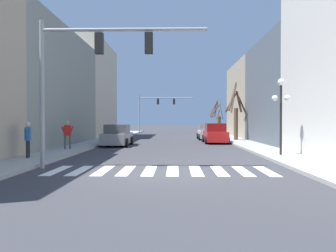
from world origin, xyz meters
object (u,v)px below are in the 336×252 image
(pedestrian_crossing_street, at_px, (28,136))
(street_tree_right_far, at_px, (219,120))
(traffic_signal_near, at_px, (90,61))
(car_parked_left_mid, at_px, (117,136))
(street_lamp_right_corner, at_px, (281,101))
(street_tree_left_mid, at_px, (217,119))
(pedestrian_on_left_sidewalk, at_px, (67,132))
(traffic_signal_far, at_px, (156,105))
(car_parked_right_far, at_px, (215,134))
(street_tree_left_far, at_px, (236,112))
(car_parked_left_near, at_px, (208,132))

(pedestrian_crossing_street, distance_m, street_tree_right_far, 32.46)
(traffic_signal_near, relative_size, car_parked_left_mid, 1.48)
(street_lamp_right_corner, relative_size, car_parked_left_mid, 0.87)
(street_tree_left_mid, bearing_deg, traffic_signal_near, -106.17)
(street_lamp_right_corner, bearing_deg, traffic_signal_near, -155.28)
(pedestrian_on_left_sidewalk, bearing_deg, traffic_signal_far, -101.19)
(street_tree_right_far, bearing_deg, car_parked_right_far, -98.69)
(traffic_signal_near, bearing_deg, car_parked_left_mid, 95.10)
(pedestrian_on_left_sidewalk, xyz_separation_m, street_tree_left_mid, (12.29, 23.47, 0.98))
(car_parked_right_far, bearing_deg, street_tree_left_mid, -7.55)
(street_tree_right_far, bearing_deg, pedestrian_on_left_sidewalk, -117.26)
(pedestrian_crossing_street, height_order, street_tree_right_far, street_tree_right_far)
(street_tree_left_mid, bearing_deg, street_tree_left_far, -89.30)
(car_parked_left_mid, relative_size, street_tree_left_far, 0.85)
(street_tree_right_far, xyz_separation_m, street_tree_left_far, (-0.38, -14.49, 0.77))
(pedestrian_on_left_sidewalk, bearing_deg, street_lamp_right_corner, 162.25)
(traffic_signal_near, bearing_deg, car_parked_right_far, 65.67)
(traffic_signal_far, relative_size, car_parked_right_far, 1.86)
(car_parked_right_far, bearing_deg, street_tree_left_far, -41.36)
(car_parked_left_near, xyz_separation_m, pedestrian_on_left_sidewalk, (-10.15, -13.14, 0.46))
(car_parked_left_near, xyz_separation_m, street_tree_left_far, (2.30, -2.74, 2.00))
(pedestrian_on_left_sidewalk, distance_m, street_tree_left_far, 16.29)
(car_parked_left_near, height_order, pedestrian_crossing_street, pedestrian_crossing_street)
(street_tree_left_mid, bearing_deg, traffic_signal_far, 150.38)
(street_lamp_right_corner, bearing_deg, pedestrian_crossing_street, -172.76)
(car_parked_right_far, relative_size, street_tree_right_far, 1.04)
(car_parked_right_far, xyz_separation_m, pedestrian_crossing_street, (-10.57, -12.64, 0.39))
(car_parked_right_far, distance_m, car_parked_left_mid, 8.51)
(traffic_signal_near, xyz_separation_m, street_tree_left_mid, (8.92, 30.75, -2.18))
(street_lamp_right_corner, height_order, street_tree_left_mid, street_tree_left_mid)
(pedestrian_on_left_sidewalk, height_order, street_tree_left_far, street_tree_left_far)
(traffic_signal_near, height_order, street_tree_left_mid, traffic_signal_near)
(car_parked_left_near, distance_m, pedestrian_crossing_street, 20.76)
(street_tree_left_far, bearing_deg, street_tree_right_far, 88.51)
(traffic_signal_near, relative_size, street_lamp_right_corner, 1.70)
(car_parked_left_mid, height_order, pedestrian_crossing_street, pedestrian_crossing_street)
(car_parked_left_mid, xyz_separation_m, pedestrian_crossing_street, (-2.64, -9.56, 0.41))
(traffic_signal_far, height_order, street_lamp_right_corner, traffic_signal_far)
(traffic_signal_far, relative_size, car_parked_left_mid, 1.76)
(pedestrian_crossing_street, xyz_separation_m, street_tree_right_far, (13.17, 29.66, 0.79))
(street_lamp_right_corner, distance_m, car_parked_right_far, 11.44)
(traffic_signal_near, distance_m, street_tree_right_far, 33.62)
(traffic_signal_far, relative_size, street_lamp_right_corner, 2.02)
(traffic_signal_far, distance_m, street_tree_left_mid, 9.89)
(car_parked_right_far, relative_size, pedestrian_crossing_street, 2.48)
(pedestrian_on_left_sidewalk, xyz_separation_m, street_tree_left_far, (12.45, 10.40, 1.54))
(pedestrian_crossing_street, bearing_deg, street_tree_right_far, -36.40)
(street_tree_left_mid, bearing_deg, car_parked_left_near, -101.74)
(car_parked_left_mid, distance_m, pedestrian_on_left_sidewalk, 5.33)
(street_lamp_right_corner, bearing_deg, street_tree_left_mid, 90.08)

